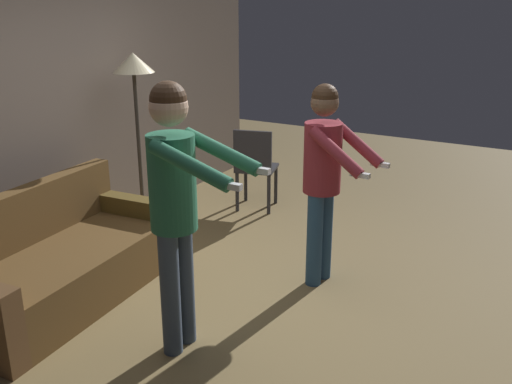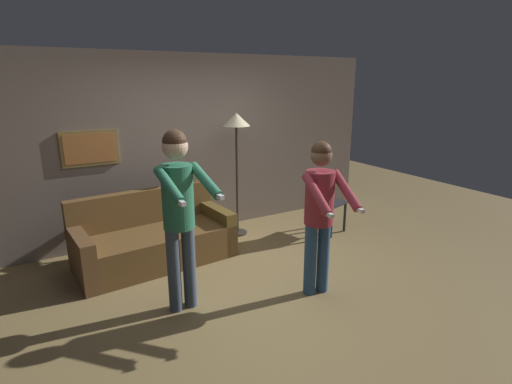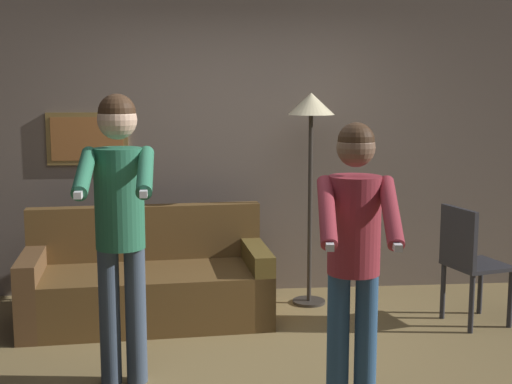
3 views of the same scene
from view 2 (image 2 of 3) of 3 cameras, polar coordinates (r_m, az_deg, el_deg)
name	(u,v)px [view 2 (image 2 of 3)]	position (r m, az deg, el deg)	size (l,w,h in m)	color
ground_plane	(257,287)	(4.58, 0.10, -13.40)	(12.00, 12.00, 0.00)	olive
back_wall_assembly	(185,146)	(5.90, -10.09, 6.42)	(6.40, 0.09, 2.60)	gray
couch	(154,241)	(5.22, -14.33, -6.75)	(1.96, 0.99, 0.87)	brown
torchiere_lamp	(236,131)	(5.67, -2.82, 8.71)	(0.39, 0.39, 1.79)	#332D28
person_standing_left	(179,204)	(3.82, -10.96, -1.65)	(0.44, 0.75, 1.81)	#3D4C5F
person_standing_right	(320,206)	(4.13, 9.13, -1.95)	(0.48, 0.66, 1.65)	#2C5076
dining_chair_distant	(326,199)	(5.98, 9.92, -1.05)	(0.52, 0.52, 0.93)	#2D2D33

